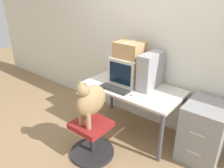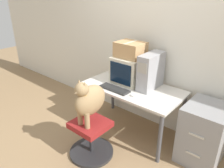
# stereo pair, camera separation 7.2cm
# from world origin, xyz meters

# --- Properties ---
(ground_plane) EXTENTS (12.00, 12.00, 0.00)m
(ground_plane) POSITION_xyz_m (0.00, 0.00, 0.00)
(ground_plane) COLOR #937551
(wall_back) EXTENTS (8.00, 0.05, 2.60)m
(wall_back) POSITION_xyz_m (0.00, 0.79, 1.30)
(wall_back) COLOR silver
(wall_back) RESTS_ON ground_plane
(desk) EXTENTS (1.34, 0.73, 0.71)m
(desk) POSITION_xyz_m (0.00, 0.36, 0.63)
(desk) COLOR silver
(desk) RESTS_ON ground_plane
(crt_monitor) EXTENTS (0.42, 0.43, 0.37)m
(crt_monitor) POSITION_xyz_m (-0.15, 0.48, 0.89)
(crt_monitor) COLOR beige
(crt_monitor) RESTS_ON desk
(pc_tower) EXTENTS (0.17, 0.44, 0.48)m
(pc_tower) POSITION_xyz_m (0.18, 0.49, 0.95)
(pc_tower) COLOR #99999E
(pc_tower) RESTS_ON desk
(keyboard) EXTENTS (0.43, 0.15, 0.03)m
(keyboard) POSITION_xyz_m (-0.14, 0.14, 0.72)
(keyboard) COLOR #2D2D2D
(keyboard) RESTS_ON desk
(computer_mouse) EXTENTS (0.06, 0.04, 0.03)m
(computer_mouse) POSITION_xyz_m (0.15, 0.14, 0.72)
(computer_mouse) COLOR silver
(computer_mouse) RESTS_ON desk
(office_chair) EXTENTS (0.56, 0.56, 0.47)m
(office_chair) POSITION_xyz_m (-0.10, -0.37, 0.22)
(office_chair) COLOR #262628
(office_chair) RESTS_ON ground_plane
(dog) EXTENTS (0.22, 0.45, 0.58)m
(dog) POSITION_xyz_m (-0.10, -0.37, 0.78)
(dog) COLOR #9E7F56
(dog) RESTS_ON office_chair
(filing_cabinet) EXTENTS (0.47, 0.56, 0.73)m
(filing_cabinet) POSITION_xyz_m (0.98, 0.45, 0.37)
(filing_cabinet) COLOR gray
(filing_cabinet) RESTS_ON ground_plane
(cardboard_box) EXTENTS (0.38, 0.30, 0.21)m
(cardboard_box) POSITION_xyz_m (-0.15, 0.49, 1.18)
(cardboard_box) COLOR tan
(cardboard_box) RESTS_ON crt_monitor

